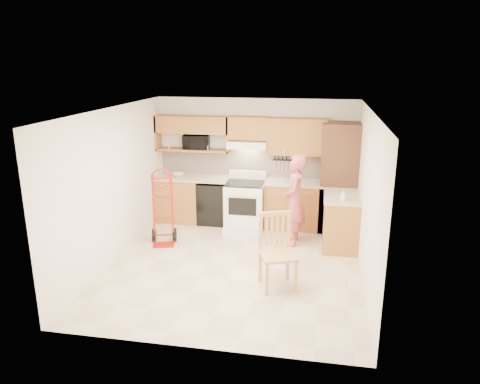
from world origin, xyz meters
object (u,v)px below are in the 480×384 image
(range, at_px, (245,202))
(dining_chair, at_px, (278,252))
(microwave, at_px, (196,142))
(hand_truck, at_px, (163,211))
(person, at_px, (294,200))

(range, relative_size, dining_chair, 1.00)
(microwave, relative_size, hand_truck, 0.41)
(microwave, xyz_separation_m, person, (2.05, -0.99, -0.81))
(person, bearing_deg, microwave, -115.63)
(microwave, xyz_separation_m, hand_truck, (-0.26, -1.41, -1.00))
(range, distance_m, dining_chair, 2.44)
(range, height_order, dining_chair, same)
(microwave, height_order, dining_chair, microwave)
(microwave, height_order, person, microwave)
(range, height_order, hand_truck, hand_truck)
(range, relative_size, person, 0.66)
(dining_chair, bearing_deg, microwave, 105.14)
(range, distance_m, person, 1.19)
(person, xyz_separation_m, hand_truck, (-2.31, -0.42, -0.20))
(range, bearing_deg, microwave, 158.79)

